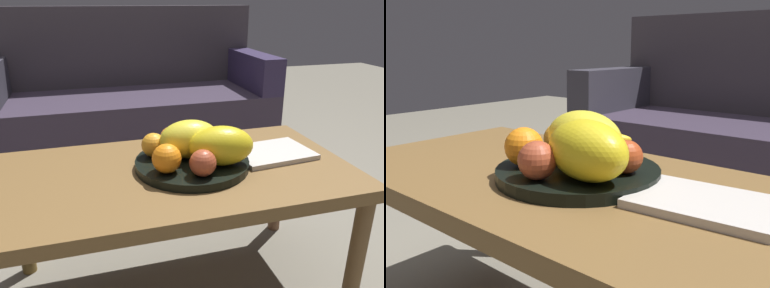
# 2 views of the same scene
# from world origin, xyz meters

# --- Properties ---
(coffee_table) EXTENTS (1.08, 0.58, 0.46)m
(coffee_table) POSITION_xyz_m (0.00, 0.00, 0.41)
(coffee_table) COLOR brown
(coffee_table) RESTS_ON ground_plane
(couch) EXTENTS (1.70, 0.70, 0.90)m
(couch) POSITION_xyz_m (0.04, 1.33, 0.30)
(couch) COLOR #352B3C
(couch) RESTS_ON ground_plane
(fruit_bowl) EXTENTS (0.35, 0.35, 0.03)m
(fruit_bowl) POSITION_xyz_m (0.06, 0.01, 0.47)
(fruit_bowl) COLOR black
(fruit_bowl) RESTS_ON coffee_table
(melon_large_front) EXTENTS (0.19, 0.12, 0.12)m
(melon_large_front) POSITION_xyz_m (0.05, 0.03, 0.54)
(melon_large_front) COLOR yellow
(melon_large_front) RESTS_ON fruit_bowl
(melon_smaller_beside) EXTENTS (0.21, 0.15, 0.12)m
(melon_smaller_beside) POSITION_xyz_m (0.13, -0.05, 0.54)
(melon_smaller_beside) COLOR yellow
(melon_smaller_beside) RESTS_ON fruit_bowl
(orange_front) EXTENTS (0.07, 0.07, 0.07)m
(orange_front) POSITION_xyz_m (0.02, 0.11, 0.52)
(orange_front) COLOR orange
(orange_front) RESTS_ON fruit_bowl
(orange_left) EXTENTS (0.08, 0.08, 0.08)m
(orange_left) POSITION_xyz_m (-0.04, -0.06, 0.53)
(orange_left) COLOR orange
(orange_left) RESTS_ON fruit_bowl
(orange_right) EXTENTS (0.07, 0.07, 0.07)m
(orange_right) POSITION_xyz_m (-0.05, 0.06, 0.52)
(orange_right) COLOR orange
(orange_right) RESTS_ON fruit_bowl
(apple_front) EXTENTS (0.08, 0.08, 0.08)m
(apple_front) POSITION_xyz_m (0.05, -0.11, 0.52)
(apple_front) COLOR #AD482B
(apple_front) RESTS_ON fruit_bowl
(apple_left) EXTENTS (0.07, 0.07, 0.07)m
(apple_left) POSITION_xyz_m (0.16, 0.03, 0.52)
(apple_left) COLOR #AB401C
(apple_left) RESTS_ON fruit_bowl
(banana_bunch) EXTENTS (0.15, 0.15, 0.06)m
(banana_bunch) POSITION_xyz_m (0.05, 0.07, 0.51)
(banana_bunch) COLOR yellow
(banana_bunch) RESTS_ON fruit_bowl
(magazine) EXTENTS (0.27, 0.20, 0.02)m
(magazine) POSITION_xyz_m (0.34, 0.02, 0.47)
(magazine) COLOR beige
(magazine) RESTS_ON coffee_table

